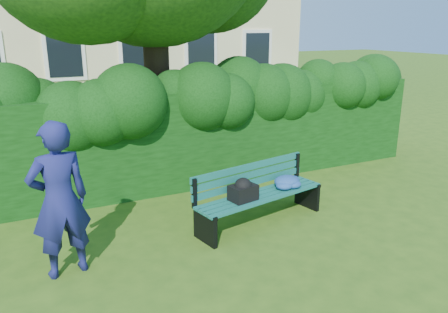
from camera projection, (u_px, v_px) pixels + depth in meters
name	position (u px, v px, depth m)	size (l,w,h in m)	color
ground	(241.00, 226.00, 6.63)	(80.00, 80.00, 0.00)	#305215
hedge	(187.00, 137.00, 8.27)	(10.00, 1.00, 1.80)	black
park_bench	(262.00, 191.00, 6.68)	(2.24, 0.97, 0.89)	#11554E
man_reading	(59.00, 200.00, 5.12)	(0.70, 0.46, 1.92)	navy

